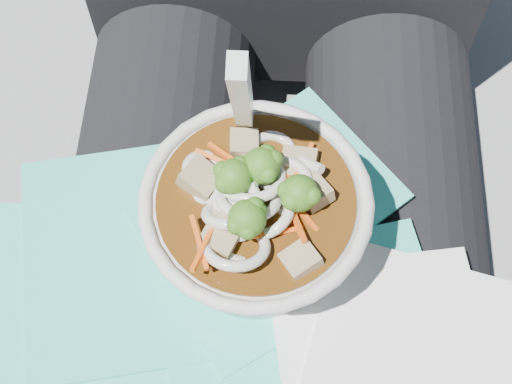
{
  "coord_description": "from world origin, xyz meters",
  "views": [
    {
      "loc": [
        -0.0,
        -0.18,
        1.06
      ],
      "look_at": [
        -0.01,
        0.0,
        0.69
      ],
      "focal_mm": 50.0,
      "sensor_mm": 36.0,
      "label": 1
    }
  ],
  "objects_px": {
    "person_body": "(276,177)",
    "udon_bowl": "(255,218)",
    "lap": "(271,295)",
    "plastic_bag": "(220,302)",
    "stone_ledge": "(271,255)"
  },
  "relations": [
    {
      "from": "stone_ledge",
      "to": "person_body",
      "type": "height_order",
      "value": "person_body"
    },
    {
      "from": "stone_ledge",
      "to": "udon_bowl",
      "type": "xyz_separation_m",
      "value": [
        -0.01,
        -0.15,
        0.43
      ]
    },
    {
      "from": "plastic_bag",
      "to": "udon_bowl",
      "type": "distance_m",
      "value": 0.07
    },
    {
      "from": "udon_bowl",
      "to": "stone_ledge",
      "type": "bearing_deg",
      "value": 85.07
    },
    {
      "from": "udon_bowl",
      "to": "person_body",
      "type": "bearing_deg",
      "value": 81.84
    },
    {
      "from": "lap",
      "to": "plastic_bag",
      "type": "xyz_separation_m",
      "value": [
        -0.03,
        -0.03,
        0.08
      ]
    },
    {
      "from": "stone_ledge",
      "to": "udon_bowl",
      "type": "height_order",
      "value": "udon_bowl"
    },
    {
      "from": "lap",
      "to": "person_body",
      "type": "bearing_deg",
      "value": 90.0
    },
    {
      "from": "person_body",
      "to": "udon_bowl",
      "type": "height_order",
      "value": "person_body"
    },
    {
      "from": "stone_ledge",
      "to": "person_body",
      "type": "bearing_deg",
      "value": -90.0
    },
    {
      "from": "person_body",
      "to": "udon_bowl",
      "type": "bearing_deg",
      "value": -98.16
    },
    {
      "from": "plastic_bag",
      "to": "lap",
      "type": "bearing_deg",
      "value": 43.54
    },
    {
      "from": "person_body",
      "to": "plastic_bag",
      "type": "relative_size",
      "value": 2.71
    },
    {
      "from": "lap",
      "to": "udon_bowl",
      "type": "height_order",
      "value": "udon_bowl"
    },
    {
      "from": "person_body",
      "to": "udon_bowl",
      "type": "xyz_separation_m",
      "value": [
        -0.01,
        -0.09,
        0.11
      ]
    }
  ]
}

